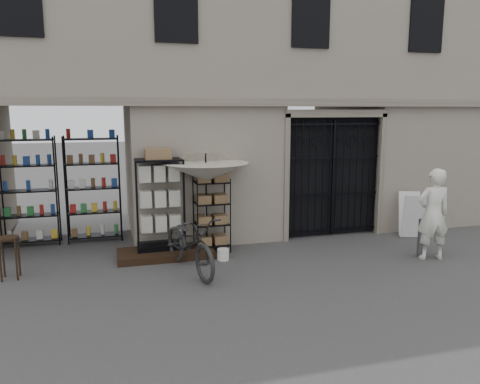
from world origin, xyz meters
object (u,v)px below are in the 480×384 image
object	(u,v)px
shopkeeper	(430,258)
display_cabinet	(160,209)
market_umbrella	(206,167)
wooden_stool	(10,257)
easel_sign	(411,215)
bicycle	(190,271)
steel_bollard	(421,238)
wire_rack	(212,215)
white_bucket	(223,254)

from	to	relation	value
shopkeeper	display_cabinet	bearing A→B (deg)	-9.73
market_umbrella	shopkeeper	xyz separation A→B (m)	(4.42, -1.71, -1.88)
wooden_stool	display_cabinet	bearing A→B (deg)	14.11
market_umbrella	easel_sign	size ratio (longest dim) A/B	2.43
bicycle	steel_bollard	size ratio (longest dim) A/B	2.66
market_umbrella	shopkeeper	size ratio (longest dim) A/B	1.37
wire_rack	wooden_stool	size ratio (longest dim) A/B	2.06
wire_rack	market_umbrella	xyz separation A→B (m)	(-0.13, -0.08, 1.08)
bicycle	shopkeeper	size ratio (longest dim) A/B	1.13
white_bucket	shopkeeper	bearing A→B (deg)	-14.67
bicycle	steel_bollard	xyz separation A→B (m)	(4.90, -0.38, 0.40)
easel_sign	white_bucket	bearing A→B (deg)	-155.22
steel_bollard	easel_sign	size ratio (longest dim) A/B	0.75
display_cabinet	shopkeeper	distance (m)	5.80
display_cabinet	wooden_stool	bearing A→B (deg)	-155.88
wooden_stool	market_umbrella	bearing A→B (deg)	9.10
wooden_stool	easel_sign	bearing A→B (deg)	3.02
white_bucket	bicycle	size ratio (longest dim) A/B	0.11
wire_rack	steel_bollard	size ratio (longest dim) A/B	2.03
display_cabinet	wire_rack	xyz separation A→B (m)	(1.12, -0.02, -0.21)
display_cabinet	bicycle	size ratio (longest dim) A/B	0.97
bicycle	white_bucket	bearing A→B (deg)	19.93
wire_rack	shopkeeper	xyz separation A→B (m)	(4.29, -1.79, -0.80)
wire_rack	wooden_stool	xyz separation A→B (m)	(-3.95, -0.69, -0.38)
wire_rack	market_umbrella	size ratio (longest dim) A/B	0.63
market_umbrella	easel_sign	bearing A→B (deg)	-1.63
steel_bollard	easel_sign	world-z (taller)	easel_sign
wire_rack	shopkeeper	bearing A→B (deg)	-4.66
white_bucket	easel_sign	size ratio (longest dim) A/B	0.23
shopkeeper	steel_bollard	bearing A→B (deg)	-58.96
steel_bollard	shopkeeper	xyz separation A→B (m)	(0.09, -0.21, -0.40)
market_umbrella	steel_bollard	bearing A→B (deg)	-19.12
display_cabinet	white_bucket	distance (m)	1.66
wire_rack	market_umbrella	bearing A→B (deg)	-131.36
display_cabinet	market_umbrella	xyz separation A→B (m)	(0.99, -0.10, 0.87)
white_bucket	steel_bollard	xyz separation A→B (m)	(4.12, -0.89, 0.29)
white_bucket	bicycle	world-z (taller)	bicycle
wooden_stool	bicycle	bearing A→B (deg)	-8.91
display_cabinet	steel_bollard	bearing A→B (deg)	-6.73
easel_sign	wooden_stool	bearing A→B (deg)	-157.72
market_umbrella	wooden_stool	size ratio (longest dim) A/B	3.28
wire_rack	shopkeeper	distance (m)	4.72
market_umbrella	steel_bollard	distance (m)	4.82
wire_rack	easel_sign	bearing A→B (deg)	15.41
wooden_stool	shopkeeper	bearing A→B (deg)	-7.60
easel_sign	bicycle	bearing A→B (deg)	-150.85
display_cabinet	market_umbrella	bearing A→B (deg)	4.29
market_umbrella	steel_bollard	size ratio (longest dim) A/B	3.23
display_cabinet	wooden_stool	size ratio (longest dim) A/B	2.62
display_cabinet	easel_sign	world-z (taller)	display_cabinet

